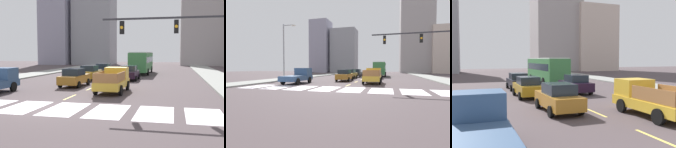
# 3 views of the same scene
# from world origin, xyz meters

# --- Properties ---
(ground_plane) EXTENTS (160.00, 160.00, 0.00)m
(ground_plane) POSITION_xyz_m (0.00, 0.00, 0.00)
(ground_plane) COLOR #4A3F41
(sidewalk_right) EXTENTS (3.97, 110.00, 0.15)m
(sidewalk_right) POSITION_xyz_m (12.70, 18.00, 0.07)
(sidewalk_right) COLOR gray
(sidewalk_right) RESTS_ON ground
(sidewalk_left) EXTENTS (3.97, 110.00, 0.15)m
(sidewalk_left) POSITION_xyz_m (-12.70, 18.00, 0.07)
(sidewalk_left) COLOR gray
(sidewalk_left) RESTS_ON ground
(crosswalk_stripe_0) EXTENTS (1.98, 3.82, 0.01)m
(crosswalk_stripe_0) POSITION_xyz_m (-8.93, 0.00, 0.00)
(crosswalk_stripe_0) COLOR silver
(crosswalk_stripe_0) RESTS_ON ground
(crosswalk_stripe_1) EXTENTS (1.98, 3.82, 0.01)m
(crosswalk_stripe_1) POSITION_xyz_m (-6.38, 0.00, 0.00)
(crosswalk_stripe_1) COLOR silver
(crosswalk_stripe_1) RESTS_ON ground
(crosswalk_stripe_2) EXTENTS (1.98, 3.82, 0.01)m
(crosswalk_stripe_2) POSITION_xyz_m (-3.83, 0.00, 0.00)
(crosswalk_stripe_2) COLOR silver
(crosswalk_stripe_2) RESTS_ON ground
(crosswalk_stripe_3) EXTENTS (1.98, 3.82, 0.01)m
(crosswalk_stripe_3) POSITION_xyz_m (-1.28, 0.00, 0.00)
(crosswalk_stripe_3) COLOR silver
(crosswalk_stripe_3) RESTS_ON ground
(crosswalk_stripe_4) EXTENTS (1.98, 3.82, 0.01)m
(crosswalk_stripe_4) POSITION_xyz_m (1.28, 0.00, 0.00)
(crosswalk_stripe_4) COLOR silver
(crosswalk_stripe_4) RESTS_ON ground
(crosswalk_stripe_5) EXTENTS (1.98, 3.82, 0.01)m
(crosswalk_stripe_5) POSITION_xyz_m (3.83, 0.00, 0.00)
(crosswalk_stripe_5) COLOR silver
(crosswalk_stripe_5) RESTS_ON ground
(crosswalk_stripe_6) EXTENTS (1.98, 3.82, 0.01)m
(crosswalk_stripe_6) POSITION_xyz_m (6.38, 0.00, 0.00)
(crosswalk_stripe_6) COLOR silver
(crosswalk_stripe_6) RESTS_ON ground
(crosswalk_stripe_7) EXTENTS (1.98, 3.82, 0.01)m
(crosswalk_stripe_7) POSITION_xyz_m (8.93, 0.00, 0.00)
(crosswalk_stripe_7) COLOR silver
(crosswalk_stripe_7) RESTS_ON ground
(lane_dash_0) EXTENTS (0.16, 2.40, 0.01)m
(lane_dash_0) POSITION_xyz_m (0.00, 4.00, 0.00)
(lane_dash_0) COLOR #E4C655
(lane_dash_0) RESTS_ON ground
(lane_dash_1) EXTENTS (0.16, 2.40, 0.01)m
(lane_dash_1) POSITION_xyz_m (0.00, 9.00, 0.00)
(lane_dash_1) COLOR #E4C655
(lane_dash_1) RESTS_ON ground
(lane_dash_2) EXTENTS (0.16, 2.40, 0.01)m
(lane_dash_2) POSITION_xyz_m (0.00, 14.00, 0.00)
(lane_dash_2) COLOR #E4C655
(lane_dash_2) RESTS_ON ground
(lane_dash_3) EXTENTS (0.16, 2.40, 0.01)m
(lane_dash_3) POSITION_xyz_m (0.00, 19.00, 0.00)
(lane_dash_3) COLOR #E4C655
(lane_dash_3) RESTS_ON ground
(lane_dash_4) EXTENTS (0.16, 2.40, 0.01)m
(lane_dash_4) POSITION_xyz_m (0.00, 24.00, 0.00)
(lane_dash_4) COLOR #E4C655
(lane_dash_4) RESTS_ON ground
(lane_dash_5) EXTENTS (0.16, 2.40, 0.01)m
(lane_dash_5) POSITION_xyz_m (0.00, 29.00, 0.00)
(lane_dash_5) COLOR #E4C655
(lane_dash_5) RESTS_ON ground
(lane_dash_6) EXTENTS (0.16, 2.40, 0.01)m
(lane_dash_6) POSITION_xyz_m (0.00, 34.00, 0.00)
(lane_dash_6) COLOR #E4C655
(lane_dash_6) RESTS_ON ground
(lane_dash_7) EXTENTS (0.16, 2.40, 0.01)m
(lane_dash_7) POSITION_xyz_m (0.00, 39.00, 0.00)
(lane_dash_7) COLOR #E4C655
(lane_dash_7) RESTS_ON ground
(pickup_stakebed) EXTENTS (2.18, 5.20, 1.96)m
(pickup_stakebed) POSITION_xyz_m (2.47, 7.50, 0.94)
(pickup_stakebed) COLOR gold
(pickup_stakebed) RESTS_ON ground
(pickup_dark) EXTENTS (2.18, 5.20, 1.96)m
(pickup_dark) POSITION_xyz_m (-6.65, 4.61, 0.92)
(pickup_dark) COLOR #32507A
(pickup_dark) RESTS_ON ground
(city_bus) EXTENTS (2.72, 10.80, 3.32)m
(city_bus) POSITION_xyz_m (2.42, 27.31, 1.95)
(city_bus) COLOR #38793F
(city_bus) RESTS_ON ground
(sedan_far) EXTENTS (2.02, 4.40, 1.72)m
(sedan_far) POSITION_xyz_m (2.22, 17.23, 0.86)
(sedan_far) COLOR black
(sedan_far) RESTS_ON ground
(sedan_mid) EXTENTS (2.02, 4.40, 1.72)m
(sedan_mid) POSITION_xyz_m (-2.43, 16.47, 0.86)
(sedan_mid) COLOR #9B7319
(sedan_mid) RESTS_ON ground
(sedan_near_right) EXTENTS (2.02, 4.40, 1.72)m
(sedan_near_right) POSITION_xyz_m (-1.98, 10.14, 0.86)
(sedan_near_right) COLOR #AA7023
(sedan_near_right) RESTS_ON ground
(sedan_near_left) EXTENTS (2.02, 4.40, 1.72)m
(sedan_near_left) POSITION_xyz_m (-2.23, 22.09, 0.86)
(sedan_near_left) COLOR black
(sedan_near_left) RESTS_ON ground
(traffic_signal_gantry) EXTENTS (8.71, 0.27, 6.00)m
(traffic_signal_gantry) POSITION_xyz_m (8.54, 3.19, 4.19)
(traffic_signal_gantry) COLOR #2D2D33
(traffic_signal_gantry) RESTS_ON ground
(streetlight_left) EXTENTS (2.20, 0.28, 9.00)m
(streetlight_left) POSITION_xyz_m (-11.78, 9.25, 4.97)
(streetlight_left) COLOR gray
(streetlight_left) RESTS_ON ground
(tower_tall_centre) EXTENTS (11.96, 9.02, 35.94)m
(tower_tall_centre) POSITION_xyz_m (14.67, 59.16, 17.97)
(tower_tall_centre) COLOR #9D9594
(tower_tall_centre) RESTS_ON ground
(block_mid_left) EXTENTS (10.55, 8.91, 18.63)m
(block_mid_left) POSITION_xyz_m (-14.27, 58.51, 9.32)
(block_mid_left) COLOR gray
(block_mid_left) RESTS_ON ground
(block_mid_right) EXTENTS (11.09, 9.44, 17.45)m
(block_mid_right) POSITION_xyz_m (24.96, 58.25, 8.72)
(block_mid_right) COLOR beige
(block_mid_right) RESTS_ON ground
(block_low_left) EXTENTS (7.92, 8.42, 22.61)m
(block_low_left) POSITION_xyz_m (-24.44, 56.63, 11.31)
(block_low_left) COLOR #8E8B9F
(block_low_left) RESTS_ON ground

